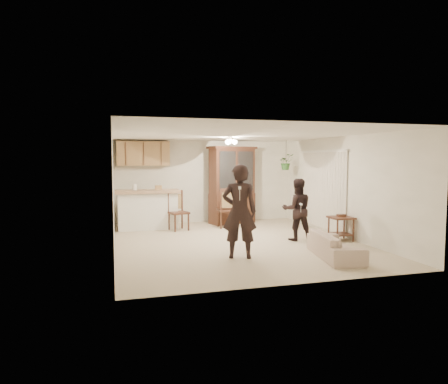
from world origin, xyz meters
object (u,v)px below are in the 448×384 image
object	(u,v)px
child	(297,212)
side_table	(341,228)
chair_hutch_right	(227,216)
china_hutch	(232,186)
adult	(239,212)
chair_bar	(179,219)
sofa	(335,239)
chair_hutch_left	(221,214)

from	to	relation	value
child	side_table	bearing A→B (deg)	174.84
side_table	chair_hutch_right	size ratio (longest dim) A/B	0.56
china_hutch	chair_hutch_right	world-z (taller)	china_hutch
adult	china_hutch	distance (m)	4.32
chair_bar	child	bearing A→B (deg)	-56.33
child	sofa	bearing A→B (deg)	100.88
adult	chair_bar	bearing A→B (deg)	-61.86
child	china_hutch	xyz separation A→B (m)	(-0.75, 2.90, 0.47)
side_table	chair_hutch_right	xyz separation A→B (m)	(-2.12, 2.49, 0.02)
chair_bar	chair_hutch_left	xyz separation A→B (m)	(1.43, 0.89, -0.03)
child	china_hutch	size ratio (longest dim) A/B	0.58
sofa	china_hutch	xyz separation A→B (m)	(-0.73, 4.65, 0.78)
chair_bar	chair_hutch_right	size ratio (longest dim) A/B	0.96
sofa	china_hutch	bearing A→B (deg)	19.80
china_hutch	child	bearing A→B (deg)	-91.32
china_hutch	side_table	distance (m)	3.75
side_table	chair_hutch_left	world-z (taller)	chair_hutch_left
adult	child	distance (m)	2.25
chair_bar	china_hutch	bearing A→B (deg)	8.16
child	chair_bar	distance (m)	3.29
adult	chair_hutch_left	distance (m)	4.37
sofa	side_table	world-z (taller)	sofa
china_hutch	chair_hutch_left	size ratio (longest dim) A/B	2.33
sofa	child	size ratio (longest dim) A/B	1.39
adult	side_table	size ratio (longest dim) A/B	2.85
child	side_table	world-z (taller)	child
sofa	chair_bar	size ratio (longest dim) A/B	1.73
chair_hutch_left	chair_hutch_right	size ratio (longest dim) A/B	0.88
side_table	chair_hutch_right	world-z (taller)	chair_hutch_right
chair_bar	chair_hutch_right	xyz separation A→B (m)	(1.38, 0.08, 0.01)
child	china_hutch	bearing A→B (deg)	-63.95
side_table	chair_hutch_right	distance (m)	3.27
child	chair_hutch_left	distance (m)	3.20
side_table	child	bearing A→B (deg)	163.27
sofa	chair_bar	bearing A→B (deg)	43.71
sofa	side_table	distance (m)	1.77
child	china_hutch	distance (m)	3.04
sofa	chair_hutch_right	xyz separation A→B (m)	(-1.10, 3.94, -0.05)
adult	child	bearing A→B (deg)	-128.49
chair_hutch_right	china_hutch	bearing A→B (deg)	-114.14
child	chair_hutch_right	bearing A→B (deg)	-51.27
china_hutch	chair_hutch_right	size ratio (longest dim) A/B	2.05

